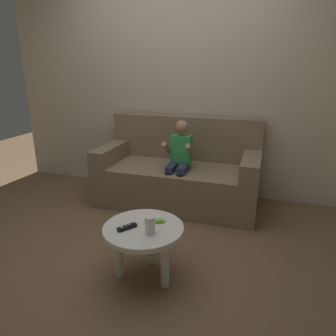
{
  "coord_description": "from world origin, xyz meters",
  "views": [
    {
      "loc": [
        1.01,
        -1.99,
        1.46
      ],
      "look_at": [
        0.23,
        0.45,
        0.62
      ],
      "focal_mm": 32.87,
      "sensor_mm": 36.0,
      "label": 1
    }
  ],
  "objects_px": {
    "game_remote_black_near_edge": "(127,227)",
    "game_remote_lime_center": "(155,221)",
    "coffee_table": "(144,235)",
    "soda_can": "(150,225)",
    "couch": "(179,175)",
    "person_seated_on_couch": "(179,160)"
  },
  "relations": [
    {
      "from": "couch",
      "to": "soda_can",
      "type": "xyz_separation_m",
      "value": [
        0.21,
        -1.43,
        0.15
      ]
    },
    {
      "from": "coffee_table",
      "to": "game_remote_black_near_edge",
      "type": "distance_m",
      "value": 0.14
    },
    {
      "from": "person_seated_on_couch",
      "to": "coffee_table",
      "type": "relative_size",
      "value": 1.67
    },
    {
      "from": "person_seated_on_couch",
      "to": "coffee_table",
      "type": "xyz_separation_m",
      "value": [
        0.08,
        -1.18,
        -0.21
      ]
    },
    {
      "from": "coffee_table",
      "to": "game_remote_lime_center",
      "type": "relative_size",
      "value": 3.97
    },
    {
      "from": "game_remote_black_near_edge",
      "to": "game_remote_lime_center",
      "type": "distance_m",
      "value": 0.21
    },
    {
      "from": "coffee_table",
      "to": "game_remote_lime_center",
      "type": "height_order",
      "value": "game_remote_lime_center"
    },
    {
      "from": "game_remote_lime_center",
      "to": "couch",
      "type": "bearing_deg",
      "value": 98.28
    },
    {
      "from": "game_remote_black_near_edge",
      "to": "game_remote_lime_center",
      "type": "bearing_deg",
      "value": 42.28
    },
    {
      "from": "game_remote_lime_center",
      "to": "soda_can",
      "type": "bearing_deg",
      "value": -81.6
    },
    {
      "from": "couch",
      "to": "soda_can",
      "type": "distance_m",
      "value": 1.45
    },
    {
      "from": "couch",
      "to": "coffee_table",
      "type": "distance_m",
      "value": 1.36
    },
    {
      "from": "couch",
      "to": "person_seated_on_couch",
      "type": "bearing_deg",
      "value": -73.57
    },
    {
      "from": "soda_can",
      "to": "coffee_table",
      "type": "bearing_deg",
      "value": 136.84
    },
    {
      "from": "coffee_table",
      "to": "game_remote_lime_center",
      "type": "bearing_deg",
      "value": 51.67
    },
    {
      "from": "soda_can",
      "to": "game_remote_lime_center",
      "type": "bearing_deg",
      "value": 98.4
    },
    {
      "from": "game_remote_black_near_edge",
      "to": "game_remote_lime_center",
      "type": "relative_size",
      "value": 0.95
    },
    {
      "from": "couch",
      "to": "game_remote_black_near_edge",
      "type": "relative_size",
      "value": 12.87
    },
    {
      "from": "coffee_table",
      "to": "soda_can",
      "type": "height_order",
      "value": "soda_can"
    },
    {
      "from": "couch",
      "to": "game_remote_black_near_edge",
      "type": "height_order",
      "value": "couch"
    },
    {
      "from": "game_remote_lime_center",
      "to": "soda_can",
      "type": "distance_m",
      "value": 0.15
    },
    {
      "from": "person_seated_on_couch",
      "to": "game_remote_black_near_edge",
      "type": "xyz_separation_m",
      "value": [
        -0.02,
        -1.24,
        -0.13
      ]
    }
  ]
}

